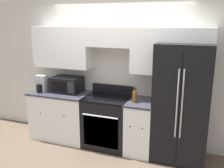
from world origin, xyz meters
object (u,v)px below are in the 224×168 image
oven_range (107,121)px  refrigerator (182,102)px  microwave (67,84)px  bottle (135,96)px

oven_range → refrigerator: refrigerator is taller
oven_range → microwave: 1.03m
refrigerator → microwave: refrigerator is taller
oven_range → microwave: bearing=175.0°
oven_range → refrigerator: size_ratio=0.57×
microwave → bottle: 1.37m
refrigerator → bottle: 0.75m
oven_range → microwave: (-0.84, 0.07, 0.59)m
refrigerator → bottle: bearing=-168.3°
microwave → oven_range: bearing=-5.0°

